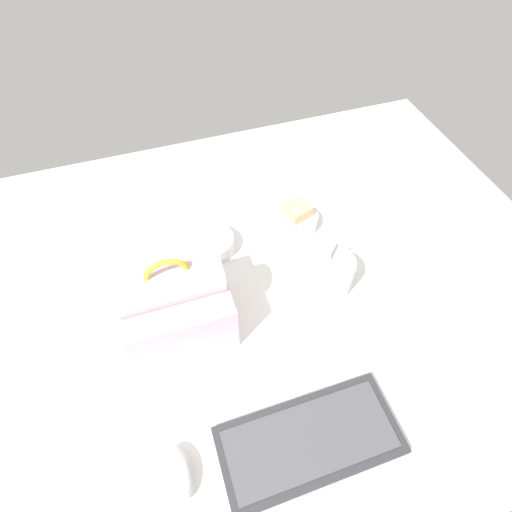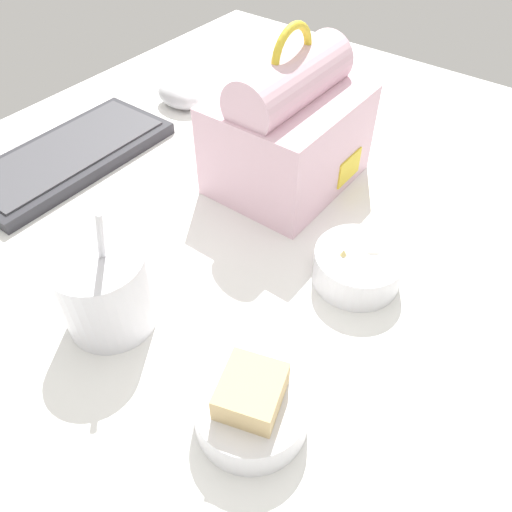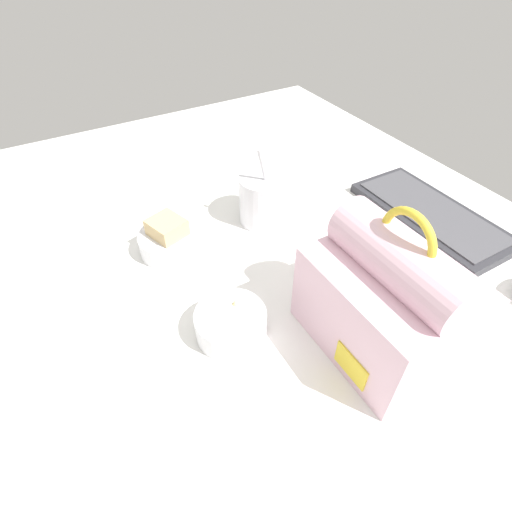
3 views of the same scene
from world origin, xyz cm
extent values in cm
cube|color=white|center=(0.00, 0.00, 1.00)|extent=(140.00, 110.00, 2.00)
cube|color=#2D2D33|center=(4.73, 35.47, 2.90)|extent=(31.28, 14.42, 1.80)
cube|color=#47474C|center=(4.73, 35.47, 3.95)|extent=(28.77, 11.82, 0.30)
cube|color=beige|center=(20.91, 6.28, 8.63)|extent=(20.12, 16.24, 13.25)
cylinder|color=beige|center=(20.91, 6.28, 17.26)|extent=(19.11, 7.29, 7.29)
cube|color=yellow|center=(24.43, -1.94, 5.64)|extent=(5.63, 0.30, 3.98)
torus|color=yellow|center=(20.91, 6.28, 20.53)|extent=(8.04, 1.00, 8.04)
cylinder|color=silver|center=(-11.72, 6.88, 6.77)|extent=(9.76, 9.76, 9.54)
cylinder|color=olive|center=(-11.72, 6.88, 11.24)|extent=(8.59, 8.59, 0.60)
cylinder|color=silver|center=(-10.99, 6.39, 12.57)|extent=(0.70, 3.33, 10.82)
cylinder|color=silver|center=(-11.98, -12.64, 3.95)|extent=(10.70, 10.70, 3.90)
cube|color=tan|center=(-11.98, -12.64, 6.09)|extent=(7.25, 6.91, 5.45)
cylinder|color=silver|center=(9.77, -11.60, 4.12)|extent=(10.37, 10.37, 4.23)
ellipsoid|color=white|center=(11.32, -12.38, 5.14)|extent=(2.82, 2.82, 3.32)
cone|color=#F4DB84|center=(8.47, -10.15, 5.28)|extent=(4.68, 4.68, 3.60)
sphere|color=black|center=(10.10, -14.75, 4.10)|extent=(1.24, 1.24, 1.24)
sphere|color=black|center=(10.53, -14.15, 4.10)|extent=(1.24, 1.24, 1.24)
sphere|color=black|center=(10.59, -13.41, 4.10)|extent=(1.24, 1.24, 1.24)
sphere|color=black|center=(10.25, -12.74, 4.10)|extent=(1.24, 1.24, 1.24)
ellipsoid|color=silver|center=(27.30, 33.69, 3.96)|extent=(5.16, 8.62, 3.92)
camera|label=1|loc=(18.78, 48.77, 76.92)|focal=28.00mm
camera|label=2|loc=(-29.29, -26.30, 46.63)|focal=35.00mm
camera|label=3|loc=(42.69, -26.41, 50.09)|focal=28.00mm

